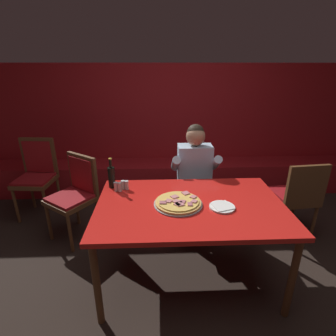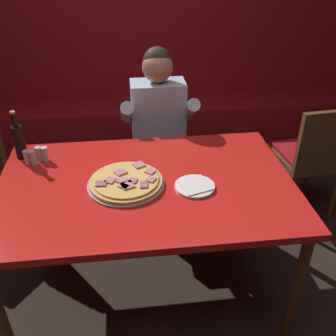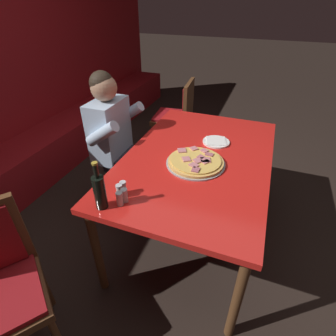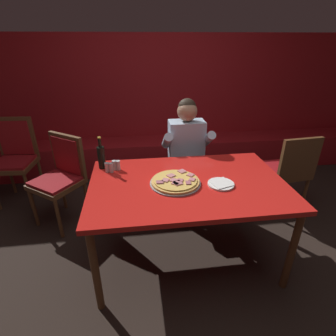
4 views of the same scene
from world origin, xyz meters
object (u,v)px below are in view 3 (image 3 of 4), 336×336
main_dining_table (197,164)px  shaker_oregano (123,188)px  pizza (196,162)px  shaker_black_pepper (120,199)px  diner_seated_blue_shirt (119,139)px  shaker_red_pepper_flakes (125,196)px  plate_white_paper (216,142)px  dining_chair_far_left (178,113)px  beer_bottle (100,191)px  shaker_parmesan (120,192)px

main_dining_table → shaker_oregano: (-0.56, 0.30, 0.11)m
main_dining_table → pizza: size_ratio=3.87×
shaker_black_pepper → diner_seated_blue_shirt: 0.94m
shaker_red_pepper_flakes → diner_seated_blue_shirt: bearing=32.3°
plate_white_paper → shaker_black_pepper: size_ratio=2.44×
dining_chair_far_left → shaker_red_pepper_flakes: bearing=-170.3°
pizza → diner_seated_blue_shirt: 0.80m
beer_bottle → shaker_oregano: 0.17m
pizza → shaker_black_pepper: bearing=153.2°
main_dining_table → shaker_parmesan: 0.68m
main_dining_table → plate_white_paper: size_ratio=7.52×
shaker_oregano → shaker_black_pepper: bearing=-162.8°
shaker_red_pepper_flakes → shaker_parmesan: bearing=61.9°
beer_bottle → diner_seated_blue_shirt: diner_seated_blue_shirt is taller
main_dining_table → dining_chair_far_left: 1.39m
shaker_red_pepper_flakes → dining_chair_far_left: size_ratio=0.09×
shaker_oregano → shaker_parmesan: (-0.03, 0.01, 0.00)m
shaker_parmesan → dining_chair_far_left: (1.86, 0.28, -0.27)m
shaker_black_pepper → shaker_red_pepper_flakes: 0.04m
beer_bottle → dining_chair_far_left: size_ratio=0.31×
shaker_black_pepper → main_dining_table: bearing=-22.2°
plate_white_paper → diner_seated_blue_shirt: diner_seated_blue_shirt is taller
main_dining_table → shaker_red_pepper_flakes: bearing=157.6°
shaker_black_pepper → dining_chair_far_left: dining_chair_far_left is taller
plate_white_paper → diner_seated_blue_shirt: 0.83m
shaker_red_pepper_flakes → main_dining_table: bearing=-22.4°
shaker_black_pepper → dining_chair_far_left: bearing=9.2°
shaker_parmesan → diner_seated_blue_shirt: 0.87m
shaker_parmesan → shaker_oregano: bearing=-9.5°
main_dining_table → diner_seated_blue_shirt: size_ratio=1.24×
shaker_parmesan → shaker_red_pepper_flakes: 0.05m
shaker_black_pepper → dining_chair_far_left: size_ratio=0.09×
shaker_parmesan → shaker_black_pepper: bearing=-150.1°
shaker_black_pepper → plate_white_paper: bearing=-20.9°
plate_white_paper → shaker_oregano: shaker_oregano is taller
main_dining_table → beer_bottle: bearing=153.4°
main_dining_table → dining_chair_far_left: dining_chair_far_left is taller
beer_bottle → diner_seated_blue_shirt: 0.96m
dining_chair_far_left → shaker_black_pepper: bearing=-170.8°
shaker_red_pepper_flakes → diner_seated_blue_shirt: (0.77, 0.49, -0.11)m
main_dining_table → shaker_parmesan: size_ratio=18.35×
beer_bottle → shaker_red_pepper_flakes: 0.15m
plate_white_paper → shaker_parmesan: size_ratio=2.44×
diner_seated_blue_shirt → shaker_black_pepper: bearing=-149.5°
main_dining_table → plate_white_paper: 0.27m
shaker_parmesan → dining_chair_far_left: bearing=8.5°
main_dining_table → diner_seated_blue_shirt: bearing=78.8°
plate_white_paper → shaker_red_pepper_flakes: 0.94m
plate_white_paper → dining_chair_far_left: bearing=33.2°
main_dining_table → beer_bottle: size_ratio=5.41×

